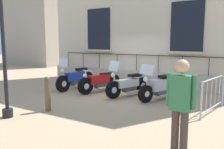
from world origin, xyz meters
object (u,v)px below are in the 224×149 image
motorcycle_red (100,82)px  crowd_barrier (213,94)px  motorcycle_silver (159,87)px  motorcycle_white (128,85)px  bollard (48,94)px  lamppost (1,11)px  pedestrian_standing (181,103)px  motorcycle_blue (76,79)px

motorcycle_red → crowd_barrier: 4.49m
motorcycle_silver → crowd_barrier: 2.01m
motorcycle_white → bollard: motorcycle_white is taller
motorcycle_red → lamppost: lamppost is taller
lamppost → pedestrian_standing: lamppost is taller
bollard → pedestrian_standing: bearing=78.9°
lamppost → crowd_barrier: size_ratio=2.59×
pedestrian_standing → crowd_barrier: bearing=178.7°
motorcycle_white → lamppost: size_ratio=0.41×
motorcycle_red → motorcycle_white: (0.05, 1.34, 0.01)m
motorcycle_red → pedestrian_standing: 5.87m
motorcycle_blue → motorcycle_silver: (-0.11, 3.77, -0.02)m
motorcycle_white → crowd_barrier: bearing=80.1°
motorcycle_silver → lamppost: size_ratio=0.39×
lamppost → crowd_barrier: (-3.47, 4.75, -2.30)m
crowd_barrier → motorcycle_white: bearing=-99.9°
motorcycle_red → motorcycle_white: 1.34m
motorcycle_red → motorcycle_silver: motorcycle_silver is taller
crowd_barrier → bollard: same height
motorcycle_red → motorcycle_silver: (-0.03, 2.54, 0.02)m
motorcycle_blue → motorcycle_white: bearing=90.6°
bollard → pedestrian_standing: pedestrian_standing is taller
motorcycle_red → bollard: (3.05, 0.20, 0.11)m
lamppost → pedestrian_standing: 5.04m
motorcycle_blue → pedestrian_standing: bearing=55.9°
motorcycle_white → motorcycle_red: bearing=-92.3°
crowd_barrier → motorcycle_red: bearing=-97.6°
crowd_barrier → motorcycle_silver: bearing=-108.2°
motorcycle_red → lamppost: (4.07, -0.31, 2.44)m
bollard → crowd_barrier: bearing=120.1°
lamppost → bollard: 2.60m
crowd_barrier → pedestrian_standing: bearing=-1.3°
motorcycle_blue → motorcycle_white: size_ratio=1.09×
motorcycle_silver → lamppost: 5.55m
motorcycle_silver → crowd_barrier: motorcycle_silver is taller
motorcycle_blue → bollard: (2.97, 1.43, 0.07)m
motorcycle_white → lamppost: (4.01, -1.64, 2.43)m
crowd_barrier → bollard: bearing=-59.9°
motorcycle_silver → lamppost: (4.10, -2.85, 2.43)m
motorcycle_red → motorcycle_white: bearing=87.7°
motorcycle_blue → bollard: size_ratio=2.09×
motorcycle_silver → bollard: (3.09, -2.34, 0.09)m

